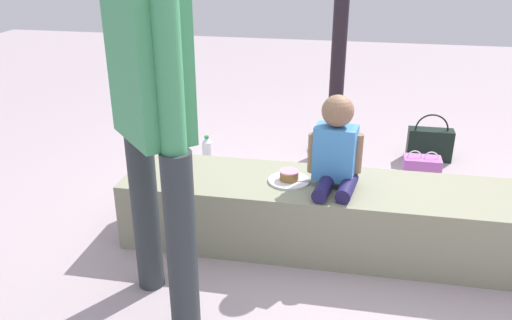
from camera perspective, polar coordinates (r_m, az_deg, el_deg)
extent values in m
plane|color=#A8979D|center=(2.97, 9.01, -9.15)|extent=(12.00, 12.00, 0.00)
cube|color=gray|center=(2.88, 9.24, -6.03)|extent=(2.35, 0.50, 0.37)
cylinder|color=#1D1846|center=(2.67, 7.40, -2.89)|extent=(0.11, 0.26, 0.08)
cylinder|color=#1D1846|center=(2.69, 9.83, -2.91)|extent=(0.11, 0.26, 0.08)
cube|color=#448BD4|center=(2.72, 8.56, 0.83)|extent=(0.23, 0.16, 0.28)
sphere|color=#8C664C|center=(2.65, 8.85, 5.29)|extent=(0.16, 0.16, 0.16)
cylinder|color=#8C664C|center=(2.71, 6.14, 0.77)|extent=(0.05, 0.05, 0.21)
cylinder|color=#8C664C|center=(2.74, 10.94, 0.69)|extent=(0.05, 0.05, 0.21)
cylinder|color=#2C3436|center=(2.17, -8.06, -9.42)|extent=(0.12, 0.12, 0.84)
cylinder|color=#2C3436|center=(2.49, -11.91, -5.17)|extent=(0.12, 0.12, 0.84)
cube|color=#429860|center=(2.05, -11.59, 10.87)|extent=(0.40, 0.41, 0.64)
cylinder|color=#429860|center=(1.90, -9.32, 8.20)|extent=(0.10, 0.10, 0.60)
cylinder|color=#429860|center=(2.24, -13.27, 10.19)|extent=(0.10, 0.10, 0.60)
cylinder|color=white|center=(2.80, 3.59, -2.24)|extent=(0.22, 0.22, 0.01)
cylinder|color=olive|center=(2.78, 3.61, -1.71)|extent=(0.10, 0.10, 0.05)
cylinder|color=pink|center=(2.77, 3.62, -1.21)|extent=(0.10, 0.10, 0.01)
cube|color=silver|center=(2.78, 4.81, -2.26)|extent=(0.11, 0.04, 0.00)
cube|color=#B259BF|center=(3.49, 17.31, -2.04)|extent=(0.23, 0.13, 0.30)
torus|color=white|center=(3.42, 16.79, 0.30)|extent=(0.09, 0.01, 0.09)
torus|color=white|center=(3.43, 18.43, 0.17)|extent=(0.09, 0.01, 0.09)
cylinder|color=black|center=(4.20, 8.29, 1.26)|extent=(0.36, 0.36, 0.04)
cylinder|color=black|center=(4.01, 8.79, 9.19)|extent=(0.11, 0.11, 1.16)
cylinder|color=silver|center=(3.91, -5.31, 0.77)|extent=(0.07, 0.07, 0.17)
cone|color=silver|center=(3.87, -5.36, 2.16)|extent=(0.07, 0.07, 0.03)
cylinder|color=#268C3F|center=(3.86, -5.38, 2.50)|extent=(0.03, 0.03, 0.02)
cylinder|color=silver|center=(3.38, 12.73, -3.75)|extent=(0.06, 0.06, 0.16)
cone|color=silver|center=(3.34, 12.86, -2.35)|extent=(0.06, 0.06, 0.03)
cylinder|color=white|center=(3.33, 12.90, -2.01)|extent=(0.03, 0.03, 0.02)
cylinder|color=red|center=(3.69, -3.96, -1.10)|extent=(0.08, 0.08, 0.11)
cube|color=black|center=(4.17, 18.27, 1.61)|extent=(0.33, 0.12, 0.24)
torus|color=black|center=(4.13, 18.47, 3.15)|extent=(0.24, 0.01, 0.24)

